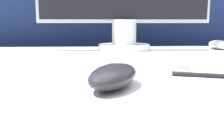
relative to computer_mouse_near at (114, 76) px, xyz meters
name	(u,v)px	position (x,y,z in m)	size (l,w,h in m)	color
partition_panel	(109,99)	(0.03, 0.81, -0.28)	(5.00, 0.03, 1.01)	navy
computer_mouse_near	(114,76)	(0.00, 0.00, 0.00)	(0.11, 0.14, 0.04)	#232328
keyboard	(83,62)	(-0.05, 0.18, -0.01)	(0.43, 0.17, 0.02)	white
computer_mouse_far	(220,45)	(0.42, 0.54, 0.00)	(0.07, 0.14, 0.03)	white
pen	(220,76)	(0.19, 0.05, -0.01)	(0.15, 0.06, 0.01)	black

